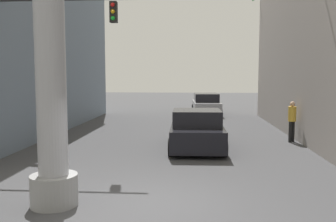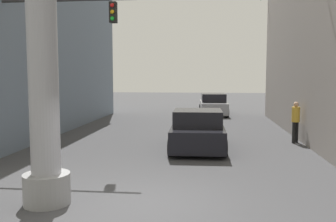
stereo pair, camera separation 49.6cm
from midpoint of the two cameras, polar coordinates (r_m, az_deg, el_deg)
ground_plane at (r=18.38m, az=2.35°, el=-3.60°), size 86.81×86.81×0.00m
street_lamp at (r=15.78m, az=24.10°, el=11.07°), size 2.66×0.28×7.57m
traffic_light_mast at (r=14.03m, az=-18.69°, el=9.62°), size 5.43×0.32×5.58m
car_lead at (r=14.91m, az=5.49°, el=-3.03°), size 2.21×4.65×1.56m
car_far at (r=27.65m, az=7.42°, el=0.97°), size 2.16×4.72×1.56m
palm_tree_far_right at (r=28.96m, az=17.35°, el=10.67°), size 3.42×3.38×9.43m
palm_tree_far_left at (r=27.92m, az=-10.05°, el=11.03°), size 2.38×2.39×9.42m
palm_tree_mid_left at (r=19.96m, az=-16.06°, el=12.67°), size 2.37×2.38×9.51m
pedestrian_mid_right at (r=16.96m, az=19.67°, el=-1.14°), size 0.48×0.48×1.77m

